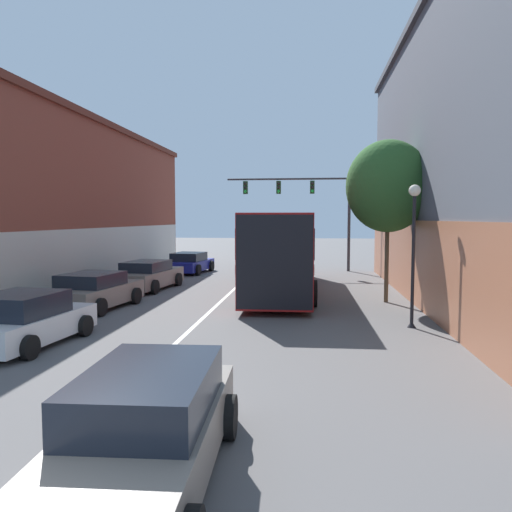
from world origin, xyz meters
The scene contains 11 objects.
lane_center_line centered at (0.00, 16.45, 0.00)m, with size 0.14×44.91×0.01m.
building_left_brick centered at (-10.08, 20.01, 4.15)m, with size 7.52×28.03×8.08m.
bus centered at (2.24, 19.86, 1.95)m, with size 3.06×12.39×3.47m.
hatchback_foreground centered at (1.50, 3.31, 0.67)m, with size 2.07×4.75×1.40m.
parked_car_left_near centered at (-3.71, 26.83, 0.60)m, with size 2.45×4.09×1.24m.
parked_car_left_mid centered at (-4.29, 14.76, 0.64)m, with size 2.54×4.31×1.32m.
parked_car_left_far centered at (-3.83, 9.55, 0.65)m, with size 2.43×4.03×1.38m.
parked_car_left_distant centered at (-3.95, 19.81, 0.64)m, with size 2.41×4.57×1.32m.
traffic_signal_gantry centered at (3.27, 28.89, 4.49)m, with size 7.69×0.36×6.02m.
street_lamp centered at (6.55, 12.82, 2.66)m, with size 0.35×0.35×4.28m.
street_tree_near centered at (6.46, 17.38, 4.51)m, with size 3.23×2.91×6.30m.
Camera 1 is at (3.50, -2.41, 3.28)m, focal length 35.00 mm.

